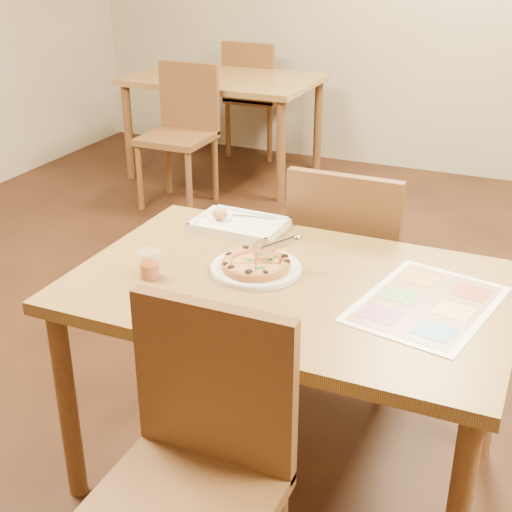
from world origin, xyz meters
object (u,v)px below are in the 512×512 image
at_px(bg_table, 224,89).
at_px(menu, 427,304).
at_px(glass_tumbler, 150,266).
at_px(bg_chair_far, 253,85).
at_px(pizza_cutter, 275,246).
at_px(dining_table, 291,307).
at_px(chair_near, 198,445).
at_px(plate, 256,269).
at_px(pizza, 256,264).
at_px(bg_chair_near, 183,117).
at_px(appetizer_tray, 238,225).
at_px(chair_far, 348,252).

height_order(bg_table, menu, menu).
xyz_separation_m(bg_table, glass_tumbler, (1.20, -2.94, 0.12)).
relative_size(bg_chair_far, menu, 1.01).
bearing_deg(bg_table, pizza_cutter, -60.96).
distance_m(dining_table, chair_near, 0.61).
distance_m(bg_table, plate, 3.14).
height_order(chair_near, pizza, chair_near).
bearing_deg(chair_near, pizza_cutter, 96.71).
bearing_deg(pizza_cutter, chair_near, -106.75).
bearing_deg(pizza, bg_chair_far, 114.21).
height_order(bg_chair_near, pizza_cutter, bg_chair_near).
xyz_separation_m(bg_chair_far, appetizer_tray, (1.27, -2.98, 0.16)).
height_order(pizza_cutter, appetizer_tray, pizza_cutter).
xyz_separation_m(bg_chair_far, pizza_cutter, (1.52, -3.24, 0.23)).
bearing_deg(glass_tumbler, menu, 11.67).
relative_size(chair_far, plate, 1.67).
height_order(chair_far, plate, chair_far).
xyz_separation_m(dining_table, chair_far, (-0.00, 0.60, -0.07)).
bearing_deg(bg_chair_near, pizza, -55.89).
distance_m(bg_chair_far, appetizer_tray, 3.25).
bearing_deg(chair_far, bg_chair_far, -59.35).
xyz_separation_m(pizza_cutter, menu, (0.48, -0.03, -0.08)).
xyz_separation_m(bg_chair_near, glass_tumbler, (1.20, -2.34, 0.19)).
relative_size(chair_near, bg_table, 0.36).
distance_m(chair_near, pizza, 0.66).
bearing_deg(bg_table, chair_far, -53.95).
bearing_deg(menu, chair_far, 124.69).
bearing_deg(chair_far, appetizer_tray, 41.04).
xyz_separation_m(chair_far, menu, (0.40, -0.58, 0.16)).
height_order(pizza, appetizer_tray, appetizer_tray).
relative_size(bg_chair_near, pizza, 2.19).
xyz_separation_m(pizza_cutter, appetizer_tray, (-0.25, 0.26, -0.07)).
height_order(dining_table, appetizer_tray, appetizer_tray).
distance_m(chair_near, bg_chair_far, 4.22).
relative_size(bg_table, bg_chair_far, 2.77).
distance_m(dining_table, menu, 0.41).
height_order(bg_chair_near, appetizer_tray, bg_chair_near).
relative_size(chair_near, pizza, 2.19).
distance_m(chair_near, glass_tumbler, 0.64).
bearing_deg(menu, bg_chair_far, 121.39).
xyz_separation_m(chair_far, plate, (-0.13, -0.57, 0.16)).
bearing_deg(dining_table, bg_chair_near, 126.05).
xyz_separation_m(dining_table, appetizer_tray, (-0.33, 0.32, 0.10)).
bearing_deg(glass_tumbler, chair_far, 61.48).
relative_size(pizza_cutter, glass_tumbler, 1.59).
height_order(bg_table, glass_tumbler, glass_tumbler).
bearing_deg(plate, appetizer_tray, 124.26).
bearing_deg(pizza_cutter, plate, -173.02).
height_order(pizza, menu, pizza).
bearing_deg(dining_table, pizza_cutter, 143.00).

